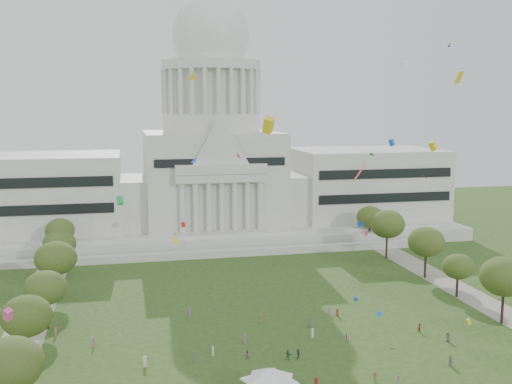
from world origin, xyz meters
TOP-DOWN VIEW (x-y plane):
  - capitol at (0.00, 113.59)m, footprint 160.00×64.50m
  - path_left at (-48.00, 30.00)m, footprint 8.00×160.00m
  - path_right at (48.00, 30.00)m, footprint 8.00×160.00m
  - row_tree_l_1 at (-44.07, -2.96)m, footprint 8.86×8.86m
  - row_tree_l_2 at (-45.04, 17.30)m, footprint 8.42×8.42m
  - row_tree_r_2 at (44.17, 17.44)m, footprint 9.55×9.55m
  - row_tree_l_3 at (-44.09, 33.92)m, footprint 8.12×8.12m
  - row_tree_r_3 at (44.40, 34.48)m, footprint 7.01×7.01m
  - row_tree_l_4 at (-44.08, 52.42)m, footprint 9.29×9.29m
  - row_tree_r_4 at (44.76, 50.04)m, footprint 9.19×9.19m
  - row_tree_l_5 at (-45.22, 71.01)m, footprint 8.33×8.33m
  - row_tree_r_5 at (43.49, 70.19)m, footprint 9.82×9.82m
  - row_tree_l_6 at (-46.87, 89.14)m, footprint 8.19×8.19m
  - row_tree_r_6 at (45.96, 88.13)m, footprint 8.42×8.42m
  - event_tent at (-8.40, -2.71)m, footprint 11.58×11.58m
  - person_0 at (28.89, 11.40)m, footprint 1.01×1.05m
  - person_2 at (25.97, 16.63)m, footprint 0.98×0.75m
  - person_3 at (9.12, -0.84)m, footprint 1.00×1.31m
  - person_4 at (-0.24, 10.03)m, footprint 0.88×1.20m
  - person_5 at (-2.04, 10.03)m, footprint 1.55×1.59m
  - person_8 at (-8.80, 12.14)m, footprint 0.82×0.62m
  - person_9 at (12.49, -2.29)m, footprint 1.01×1.02m
  - person_10 at (10.82, 15.87)m, footprint 0.48×0.82m
  - distant_crowd at (-14.50, 14.78)m, footprint 66.32×37.27m
  - kite_swarm at (2.99, 8.67)m, footprint 89.79×104.85m

SIDE VIEW (x-z plane):
  - path_left at x=-48.00m, z-range 0.00..0.04m
  - path_right at x=48.00m, z-range 0.00..0.04m
  - person_10 at x=10.82m, z-range 0.00..1.36m
  - person_9 at x=12.49m, z-range 0.00..1.47m
  - person_8 at x=-8.80m, z-range 0.00..1.50m
  - person_5 at x=-2.04m, z-range 0.00..1.72m
  - distant_crowd at x=-14.50m, z-range -0.09..1.86m
  - person_2 at x=25.97m, z-range 0.00..1.80m
  - person_0 at x=28.89m, z-range 0.00..1.81m
  - person_3 at x=9.12m, z-range 0.00..1.82m
  - person_4 at x=-0.24m, z-range 0.00..1.83m
  - event_tent at x=-8.40m, z-range 1.37..6.34m
  - row_tree_r_3 at x=44.40m, z-range 2.09..12.07m
  - row_tree_l_3 at x=-44.09m, z-range 2.43..13.98m
  - row_tree_l_6 at x=-46.87m, z-range 2.45..14.09m
  - row_tree_l_5 at x=-45.22m, z-range 2.49..14.34m
  - row_tree_r_6 at x=45.96m, z-range 2.52..14.49m
  - row_tree_l_2 at x=-45.04m, z-range 2.52..14.49m
  - row_tree_l_1 at x=-44.07m, z-range 2.65..15.25m
  - row_tree_r_4 at x=44.76m, z-range 2.76..15.82m
  - row_tree_l_4 at x=-44.08m, z-range 2.79..16.00m
  - row_tree_r_2 at x=44.17m, z-range 2.87..16.45m
  - row_tree_r_5 at x=43.49m, z-range 2.95..16.91m
  - capitol at x=0.00m, z-range -23.35..67.95m
  - kite_swarm at x=2.99m, z-range -0.12..65.28m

